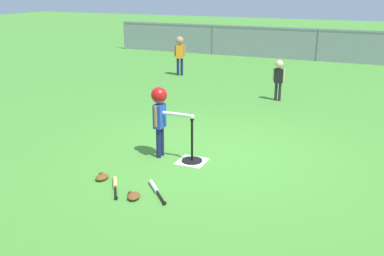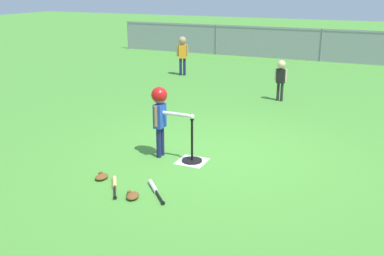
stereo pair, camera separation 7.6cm
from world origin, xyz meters
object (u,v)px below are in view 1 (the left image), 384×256
at_px(fielder_deep_left, 279,75).
at_px(fielder_near_left, 180,51).
at_px(batting_tee, 192,155).
at_px(spare_bat_silver, 155,188).
at_px(glove_by_plate, 134,196).
at_px(glove_near_bats, 102,177).
at_px(spare_bat_wood, 115,184).
at_px(baseball_on_tee, 192,117).
at_px(batter_child, 160,108).

distance_m(fielder_deep_left, fielder_near_left, 3.91).
bearing_deg(batting_tee, spare_bat_silver, -91.96).
bearing_deg(glove_by_plate, fielder_near_left, 110.92).
distance_m(batting_tee, glove_near_bats, 1.45).
bearing_deg(spare_bat_wood, batting_tee, 64.46).
xyz_separation_m(spare_bat_silver, spare_bat_wood, (-0.56, -0.11, 0.00)).
height_order(fielder_near_left, glove_near_bats, fielder_near_left).
xyz_separation_m(baseball_on_tee, glove_near_bats, (-0.90, -1.13, -0.70)).
bearing_deg(baseball_on_tee, spare_bat_wood, -115.54).
relative_size(baseball_on_tee, glove_near_bats, 0.32).
height_order(spare_bat_wood, glove_near_bats, glove_near_bats).
distance_m(fielder_deep_left, glove_by_plate, 5.84).
height_order(baseball_on_tee, fielder_near_left, fielder_near_left).
height_order(spare_bat_silver, glove_near_bats, glove_near_bats).
bearing_deg(glove_near_bats, batter_child, 72.53).
distance_m(batter_child, fielder_deep_left, 4.42).
relative_size(baseball_on_tee, glove_by_plate, 0.29).
bearing_deg(batting_tee, spare_bat_wood, -115.54).
bearing_deg(glove_by_plate, fielder_deep_left, 84.94).
xyz_separation_m(baseball_on_tee, spare_bat_silver, (-0.04, -1.15, -0.70)).
bearing_deg(fielder_near_left, batting_tee, -63.31).
height_order(fielder_near_left, spare_bat_silver, fielder_near_left).
xyz_separation_m(batter_child, fielder_near_left, (-2.56, 6.19, -0.06)).
xyz_separation_m(fielder_near_left, glove_by_plate, (2.92, -7.65, -0.71)).
bearing_deg(glove_near_bats, baseball_on_tee, 51.49).
xyz_separation_m(baseball_on_tee, spare_bat_wood, (-0.60, -1.26, -0.70)).
relative_size(spare_bat_silver, glove_by_plate, 2.17).
bearing_deg(glove_by_plate, spare_bat_wood, 153.40).
height_order(fielder_deep_left, glove_near_bats, fielder_deep_left).
distance_m(fielder_near_left, glove_near_bats, 7.67).
height_order(baseball_on_tee, spare_bat_silver, baseball_on_tee).
height_order(glove_by_plate, glove_near_bats, same).
relative_size(fielder_near_left, spare_bat_silver, 2.11).
distance_m(spare_bat_wood, glove_by_plate, 0.47).
relative_size(batting_tee, fielder_deep_left, 0.72).
xyz_separation_m(glove_by_plate, glove_near_bats, (-0.72, 0.33, 0.00)).
bearing_deg(spare_bat_wood, fielder_near_left, 108.62).
bearing_deg(spare_bat_silver, fielder_deep_left, 86.16).
distance_m(spare_bat_silver, glove_near_bats, 0.86).
relative_size(batter_child, fielder_deep_left, 1.18).
distance_m(fielder_deep_left, glove_near_bats, 5.62).
relative_size(batting_tee, fielder_near_left, 0.60).
xyz_separation_m(baseball_on_tee, fielder_deep_left, (0.33, 4.32, -0.11)).
bearing_deg(glove_by_plate, batter_child, 103.89).
bearing_deg(fielder_near_left, spare_bat_silver, -67.28).
distance_m(baseball_on_tee, glove_by_plate, 1.63).
bearing_deg(spare_bat_wood, glove_by_plate, -26.60).
height_order(baseball_on_tee, glove_near_bats, baseball_on_tee).
relative_size(spare_bat_silver, glove_near_bats, 2.41).
relative_size(batting_tee, spare_bat_wood, 1.23).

